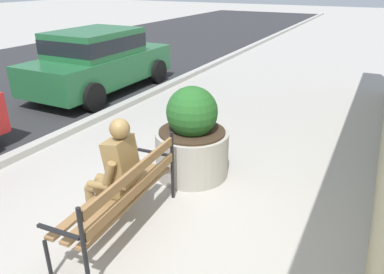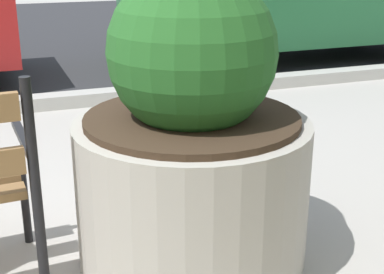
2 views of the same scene
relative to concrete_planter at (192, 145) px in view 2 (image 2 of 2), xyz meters
name	(u,v)px [view 2 (image 2 of 2)]	position (x,y,z in m)	size (l,w,h in m)	color
concrete_planter	(192,145)	(0.00, 0.00, 0.00)	(1.07, 1.07, 1.35)	#A8A399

